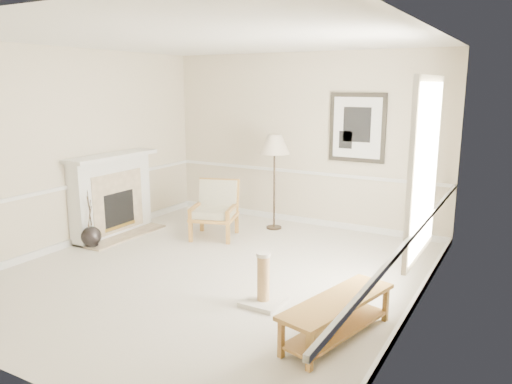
% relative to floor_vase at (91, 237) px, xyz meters
% --- Properties ---
extents(ground, '(5.50, 5.50, 0.00)m').
position_rel_floor_vase_xyz_m(ground, '(2.15, 0.05, -0.16)').
color(ground, silver).
rests_on(ground, ground).
extents(room, '(5.04, 5.54, 2.92)m').
position_rel_floor_vase_xyz_m(room, '(2.29, 0.13, 1.71)').
color(room, beige).
rests_on(room, ground).
extents(fireplace, '(0.64, 1.64, 1.31)m').
position_rel_floor_vase_xyz_m(fireplace, '(-0.19, 0.65, 0.48)').
color(fireplace, white).
rests_on(fireplace, ground).
extents(floor_vase, '(0.30, 0.30, 0.87)m').
position_rel_floor_vase_xyz_m(floor_vase, '(0.00, 0.00, 0.00)').
color(floor_vase, black).
rests_on(floor_vase, ground).
extents(armchair, '(0.86, 0.89, 0.89)m').
position_rel_floor_vase_xyz_m(armchair, '(1.27, 1.41, 0.32)').
color(armchair, olive).
rests_on(armchair, ground).
extents(floor_lamp, '(0.64, 0.64, 1.58)m').
position_rel_floor_vase_xyz_m(floor_lamp, '(1.90, 2.23, 1.22)').
color(floor_lamp, black).
rests_on(floor_lamp, ground).
extents(bench, '(0.74, 1.44, 0.40)m').
position_rel_floor_vase_xyz_m(bench, '(4.13, -0.78, 0.10)').
color(bench, olive).
rests_on(bench, ground).
extents(scratching_post, '(0.43, 0.43, 0.60)m').
position_rel_floor_vase_xyz_m(scratching_post, '(3.16, -0.47, 0.03)').
color(scratching_post, white).
rests_on(scratching_post, ground).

